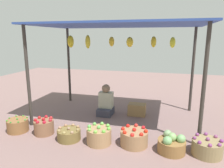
# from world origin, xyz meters

# --- Properties ---
(ground_plane) EXTENTS (14.00, 14.00, 0.00)m
(ground_plane) POSITION_xyz_m (0.00, 0.00, 0.00)
(ground_plane) COLOR #7E615D
(market_stall_structure) EXTENTS (3.80, 2.23, 2.22)m
(market_stall_structure) POSITION_xyz_m (-0.01, 0.01, 2.06)
(market_stall_structure) COLOR #38332D
(market_stall_structure) RESTS_ON ground
(vendor_person) EXTENTS (0.36, 0.44, 0.78)m
(vendor_person) POSITION_xyz_m (-0.34, 0.11, 0.30)
(vendor_person) COLOR #393A49
(vendor_person) RESTS_ON ground
(basket_green_chilies) EXTENTS (0.43, 0.43, 0.29)m
(basket_green_chilies) POSITION_xyz_m (-1.82, -1.32, 0.13)
(basket_green_chilies) COLOR brown
(basket_green_chilies) RESTS_ON ground
(basket_red_apples) EXTENTS (0.39, 0.39, 0.35)m
(basket_red_apples) POSITION_xyz_m (-1.23, -1.28, 0.15)
(basket_red_apples) COLOR #895D41
(basket_red_apples) RESTS_ON ground
(basket_potatoes) EXTENTS (0.45, 0.45, 0.26)m
(basket_potatoes) POSITION_xyz_m (-0.62, -1.38, 0.11)
(basket_potatoes) COLOR brown
(basket_potatoes) RESTS_ON ground
(basket_green_apples) EXTENTS (0.46, 0.46, 0.35)m
(basket_green_apples) POSITION_xyz_m (-0.02, -1.36, 0.15)
(basket_green_apples) COLOR #A47D54
(basket_green_apples) RESTS_ON ground
(basket_red_tomatoes) EXTENTS (0.50, 0.50, 0.34)m
(basket_red_tomatoes) POSITION_xyz_m (0.61, -1.26, 0.15)
(basket_red_tomatoes) COLOR #9C744F
(basket_red_tomatoes) RESTS_ON ground
(basket_cabbages) EXTENTS (0.47, 0.47, 0.35)m
(basket_cabbages) POSITION_xyz_m (1.27, -1.33, 0.14)
(basket_cabbages) COLOR olive
(basket_cabbages) RESTS_ON ground
(basket_purple_onions) EXTENTS (0.49, 0.49, 0.32)m
(basket_purple_onions) POSITION_xyz_m (1.84, -1.27, 0.13)
(basket_purple_onions) COLOR #8A774F
(basket_purple_onions) RESTS_ON ground
(wooden_crate_near_vendor) EXTENTS (0.43, 0.29, 0.29)m
(wooden_crate_near_vendor) POSITION_xyz_m (0.44, 0.27, 0.15)
(wooden_crate_near_vendor) COLOR olive
(wooden_crate_near_vendor) RESTS_ON ground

